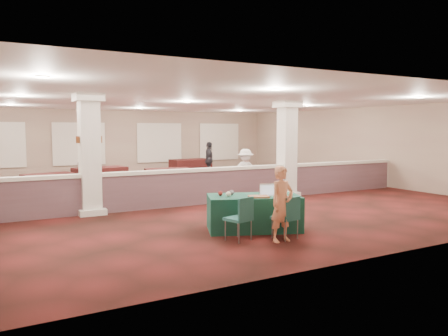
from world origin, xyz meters
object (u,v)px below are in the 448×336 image
woman (282,204)px  far_table_front_center (168,177)px  attendee_c (209,160)px  conf_chair_side (241,215)px  attendee_b (245,171)px  far_table_front_right (303,174)px  far_table_back_left (48,183)px  attendee_a (87,173)px  conf_chair_main (288,214)px  far_table_back_center (100,177)px  far_table_back_right (191,167)px  attendee_d (87,168)px  near_table (254,213)px

woman → far_table_front_center: size_ratio=0.87×
woman → attendee_c: 11.58m
conf_chair_side → attendee_b: 6.96m
far_table_front_right → far_table_back_left: (-10.12, 1.93, 0.02)m
far_table_back_left → attendee_a: (1.04, -1.64, 0.47)m
conf_chair_main → far_table_back_left: conf_chair_main is taller
far_table_back_left → far_table_back_center: size_ratio=0.86×
far_table_back_center → far_table_back_right: 5.71m
attendee_c → attendee_d: bearing=124.7°
far_table_front_center → woman: bearing=-97.5°
near_table → conf_chair_main: conf_chair_main is taller
conf_chair_main → attendee_c: 11.45m
far_table_front_right → far_table_back_left: size_ratio=0.95×
near_table → far_table_back_center: 9.15m
near_table → far_table_back_left: 9.20m
far_table_back_left → attendee_c: (7.13, 1.19, 0.51)m
attendee_a → attendee_c: (6.10, 2.83, 0.04)m
far_table_back_left → attendee_b: bearing=-28.7°
far_table_back_left → attendee_d: attendee_d is taller
far_table_back_left → attendee_d: bearing=19.9°
far_table_front_right → far_table_back_center: size_ratio=0.82×
attendee_b → near_table: bearing=-97.3°
woman → far_table_back_left: 10.25m
near_table → conf_chair_side: size_ratio=2.26×
attendee_a → attendee_c: bearing=11.2°
woman → far_table_back_center: woman is taller
far_table_back_center → far_table_back_left: bearing=-166.6°
far_table_back_left → far_table_front_center: bearing=-5.4°
far_table_front_center → far_table_front_right: size_ratio=1.09×
attendee_b → far_table_front_center: bearing=143.5°
attendee_b → attendee_d: 6.19m
far_table_back_center → attendee_d: (-0.46, 0.08, 0.37)m
conf_chair_main → far_table_front_center: 9.29m
attendee_b → attendee_d: size_ratio=1.02×
conf_chair_side → attendee_c: attendee_c is taller
far_table_back_center → attendee_c: 5.23m
woman → far_table_back_left: (-3.24, 9.72, -0.42)m
far_table_front_right → attendee_c: (-2.99, 3.12, 0.53)m
far_table_front_center → far_table_back_left: far_table_front_center is taller
far_table_front_right → far_table_back_left: far_table_back_left is taller
attendee_a → far_table_back_left: bearing=108.6°
near_table → far_table_front_center: bearing=103.7°
far_table_front_right → attendee_a: 9.10m
conf_chair_side → woman: size_ratio=0.59×
conf_chair_side → far_table_front_right: bearing=27.2°
conf_chair_main → woman: (-0.21, -0.07, 0.24)m
conf_chair_side → far_table_back_left: 9.64m
far_table_front_right → attendee_b: bearing=-158.8°
attendee_b → far_table_front_right: bearing=43.7°
near_table → far_table_back_right: size_ratio=1.04×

